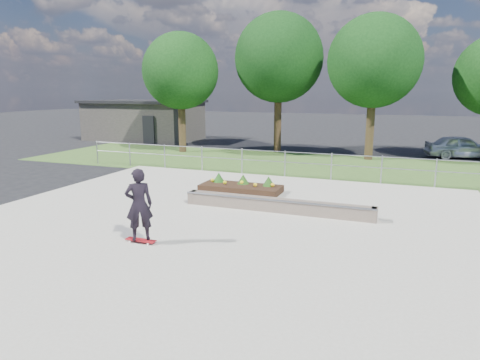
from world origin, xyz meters
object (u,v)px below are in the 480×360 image
Objects in this scene: planter_bed at (241,187)px; skateboarder at (139,205)px; parked_car at (461,147)px; grind_ledge at (276,205)px.

skateboarder is at bearing -93.63° from planter_bed.
grind_ledge is at bearing 140.32° from parked_car.
grind_ledge is at bearing -47.06° from planter_bed.
planter_bed reaches higher than grind_ledge.
skateboarder is 0.50× the size of parked_car.
skateboarder reaches higher than planter_bed.
planter_bed is 0.79× the size of parked_car.
parked_car is (8.97, 18.19, -0.39)m from skateboarder.
grind_ledge is 4.61m from skateboarder.
grind_ledge is 2.90m from planter_bed.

